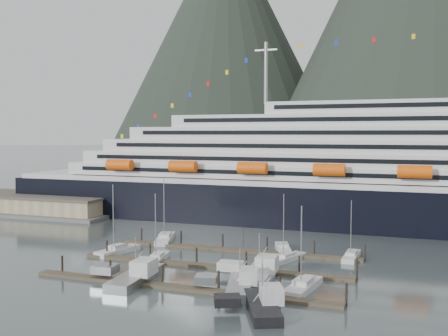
{
  "coord_description": "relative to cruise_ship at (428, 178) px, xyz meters",
  "views": [
    {
      "loc": [
        27.21,
        -77.95,
        22.71
      ],
      "look_at": [
        -9.53,
        22.0,
        15.61
      ],
      "focal_mm": 42.0,
      "sensor_mm": 36.0,
      "label": 1
    }
  ],
  "objects": [
    {
      "name": "trawler_c",
      "position": [
        -26.53,
        -62.18,
        -11.18
      ],
      "size": [
        9.97,
        13.39,
        6.6
      ],
      "rotation": [
        0.0,
        0.0,
        1.84
      ],
      "color": "gray",
      "rests_on": "ground"
    },
    {
      "name": "trawler_a",
      "position": [
        -42.71,
        -63.83,
        -11.09
      ],
      "size": [
        10.08,
        13.94,
        7.56
      ],
      "rotation": [
        0.0,
        0.0,
        1.64
      ],
      "color": "gray",
      "rests_on": "ground"
    },
    {
      "name": "sailboat_d",
      "position": [
        -24.08,
        -42.82,
        -11.64
      ],
      "size": [
        5.55,
        9.85,
        12.45
      ],
      "rotation": [
        0.0,
        0.0,
        1.21
      ],
      "color": "beige",
      "rests_on": "ground"
    },
    {
      "name": "trawler_e",
      "position": [
        -25.45,
        -55.84,
        -11.06
      ],
      "size": [
        9.5,
        12.46,
        7.99
      ],
      "rotation": [
        0.0,
        0.0,
        1.64
      ],
      "color": "beige",
      "rests_on": "ground"
    },
    {
      "name": "sailboat_e",
      "position": [
        -52.05,
        -34.95,
        -11.6
      ],
      "size": [
        6.2,
        11.47,
        14.37
      ],
      "rotation": [
        0.0,
        0.0,
        1.89
      ],
      "color": "beige",
      "rests_on": "ground"
    },
    {
      "name": "trawler_d",
      "position": [
        -20.88,
        -70.0,
        -11.14
      ],
      "size": [
        10.11,
        12.16,
        6.99
      ],
      "rotation": [
        0.0,
        0.0,
        1.99
      ],
      "color": "black",
      "rests_on": "ground"
    },
    {
      "name": "mountains",
      "position": [
        22.46,
        533.6,
        151.36
      ],
      "size": [
        870.0,
        440.0,
        420.0
      ],
      "color": "black",
      "rests_on": "ground"
    },
    {
      "name": "ground",
      "position": [
        -30.03,
        -54.94,
        -12.04
      ],
      "size": [
        1600.0,
        1600.0,
        0.0
      ],
      "primitive_type": "plane",
      "color": "#4A5757",
      "rests_on": "ground"
    },
    {
      "name": "dock_mid",
      "position": [
        -34.95,
        -51.89,
        -11.73
      ],
      "size": [
        48.18,
        2.28,
        3.2
      ],
      "color": "#42372A",
      "rests_on": "ground"
    },
    {
      "name": "sailboat_g",
      "position": [
        -13.42,
        -37.15,
        -11.65
      ],
      "size": [
        2.49,
        9.11,
        11.1
      ],
      "rotation": [
        0.0,
        0.0,
        1.54
      ],
      "color": "beige",
      "rests_on": "ground"
    },
    {
      "name": "sailboat_f",
      "position": [
        -26.63,
        -34.95,
        -11.64
      ],
      "size": [
        5.07,
        8.69,
        10.7
      ],
      "rotation": [
        0.0,
        0.0,
        1.91
      ],
      "color": "beige",
      "rests_on": "ground"
    },
    {
      "name": "warehouse",
      "position": [
        -102.03,
        -12.94,
        -9.79
      ],
      "size": [
        46.0,
        20.0,
        5.8
      ],
      "color": "#595956",
      "rests_on": "ground"
    },
    {
      "name": "sailboat_h",
      "position": [
        -17.72,
        -59.12,
        -11.61
      ],
      "size": [
        4.14,
        10.2,
        12.95
      ],
      "rotation": [
        0.0,
        0.0,
        1.44
      ],
      "color": "beige",
      "rests_on": "ground"
    },
    {
      "name": "cruise_ship",
      "position": [
        0.0,
        0.0,
        0.0
      ],
      "size": [
        210.0,
        30.4,
        50.3
      ],
      "color": "black",
      "rests_on": "ground"
    },
    {
      "name": "sailboat_b",
      "position": [
        -45.62,
        -50.89,
        -11.64
      ],
      "size": [
        4.07,
        9.3,
        12.57
      ],
      "rotation": [
        0.0,
        0.0,
        1.77
      ],
      "color": "beige",
      "rests_on": "ground"
    },
    {
      "name": "dock_far",
      "position": [
        -34.95,
        -38.89,
        -11.73
      ],
      "size": [
        48.18,
        2.28,
        3.2
      ],
      "color": "#42372A",
      "rests_on": "ground"
    },
    {
      "name": "sailboat_a",
      "position": [
        -55.44,
        -48.18,
        -11.61
      ],
      "size": [
        4.88,
        10.0,
        13.69
      ],
      "rotation": [
        0.0,
        0.0,
        1.34
      ],
      "color": "beige",
      "rests_on": "ground"
    },
    {
      "name": "dock_near",
      "position": [
        -34.95,
        -64.89,
        -11.73
      ],
      "size": [
        48.18,
        2.28,
        3.2
      ],
      "color": "#42372A",
      "rests_on": "ground"
    }
  ]
}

